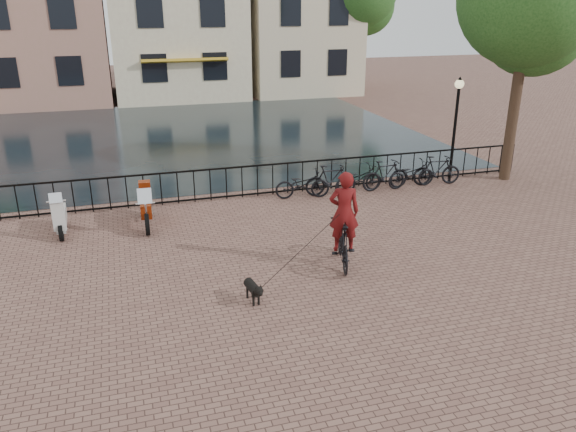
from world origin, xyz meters
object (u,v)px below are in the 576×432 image
object	(u,v)px
lamp_post	(456,112)
motorcycle	(146,202)
scooter	(59,209)
cyclist	(344,225)
dog	(253,290)

from	to	relation	value
lamp_post	motorcycle	bearing A→B (deg)	-173.66
lamp_post	motorcycle	distance (m)	10.43
scooter	lamp_post	bearing A→B (deg)	2.11
cyclist	scooter	xyz separation A→B (m)	(-6.47, 3.98, -0.33)
scooter	dog	bearing A→B (deg)	-54.15
scooter	cyclist	bearing A→B (deg)	-34.26
lamp_post	motorcycle	xyz separation A→B (m)	(-10.23, -1.14, -1.70)
dog	scooter	world-z (taller)	scooter
lamp_post	motorcycle	world-z (taller)	lamp_post
lamp_post	cyclist	bearing A→B (deg)	-140.03
cyclist	dog	bearing A→B (deg)	40.13
cyclist	motorcycle	world-z (taller)	cyclist
motorcycle	scooter	bearing A→B (deg)	-179.77
cyclist	dog	size ratio (longest dim) A/B	3.38
dog	scooter	xyz separation A→B (m)	(-4.04, 5.08, 0.42)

